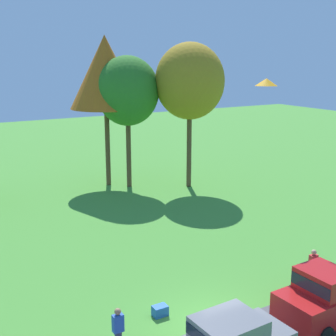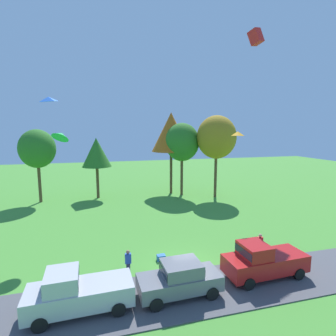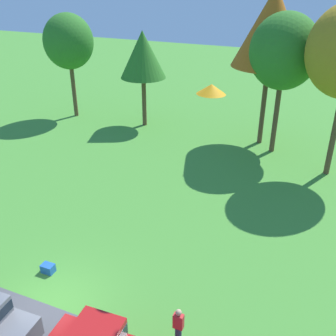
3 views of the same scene
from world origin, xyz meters
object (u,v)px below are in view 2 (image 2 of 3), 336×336
object	(u,v)px
car_pickup_mid_row	(76,291)
person_on_lawn	(128,263)
kite_box_trailing_tail	(256,37)
kite_delta_topmost	(61,135)
tree_left_of_center	(182,142)
tree_right_of_center	(216,137)
car_pickup_near_entrance	(262,260)
kite_diamond_over_trees	(48,99)
person_beside_suv	(260,245)
cooler_box	(161,258)
tree_far_left	(37,149)
kite_delta_low_drifter	(238,134)
tree_lone_near	(97,153)
tree_far_right	(171,132)
car_sedan_far_end	(180,278)

from	to	relation	value
car_pickup_mid_row	person_on_lawn	size ratio (longest dim) A/B	2.96
car_pickup_mid_row	kite_box_trailing_tail	world-z (taller)	kite_box_trailing_tail
car_pickup_mid_row	kite_delta_topmost	world-z (taller)	kite_delta_topmost
tree_left_of_center	tree_right_of_center	bearing A→B (deg)	-29.45
car_pickup_near_entrance	kite_diamond_over_trees	xyz separation A→B (m)	(-12.24, 6.10, 9.67)
person_on_lawn	person_beside_suv	size ratio (longest dim) A/B	1.00
car_pickup_mid_row	cooler_box	xyz separation A→B (m)	(5.13, 3.93, -0.91)
car_pickup_mid_row	tree_left_of_center	distance (m)	24.97
tree_far_left	person_beside_suv	bearing A→B (deg)	-47.63
car_pickup_mid_row	kite_delta_low_drifter	world-z (taller)	kite_delta_low_drifter
tree_left_of_center	kite_box_trailing_tail	size ratio (longest dim) A/B	7.34
tree_far_left	tree_right_of_center	size ratio (longest dim) A/B	0.83
person_on_lawn	tree_far_left	distance (m)	22.06
car_pickup_near_entrance	tree_lone_near	xyz separation A→B (m)	(-9.49, 21.89, 4.82)
kite_diamond_over_trees	car_pickup_mid_row	bearing A→B (deg)	-75.01
kite_delta_low_drifter	kite_diamond_over_trees	size ratio (longest dim) A/B	0.92
tree_far_left	car_pickup_mid_row	bearing A→B (deg)	-75.17
car_pickup_mid_row	tree_left_of_center	bearing A→B (deg)	60.12
car_pickup_near_entrance	kite_delta_topmost	size ratio (longest dim) A/B	3.94
tree_left_of_center	kite_diamond_over_trees	size ratio (longest dim) A/B	9.03
person_beside_suv	tree_far_left	distance (m)	26.84
kite_delta_topmost	kite_box_trailing_tail	distance (m)	20.01
tree_left_of_center	kite_delta_topmost	bearing A→B (deg)	-138.35
car_pickup_mid_row	tree_far_right	xyz separation A→B (m)	(10.92, 22.27, 7.38)
tree_far_right	kite_delta_low_drifter	size ratio (longest dim) A/B	11.26
person_beside_suv	kite_delta_low_drifter	size ratio (longest dim) A/B	1.73
tree_far_left	kite_box_trailing_tail	world-z (taller)	kite_box_trailing_tail
kite_delta_low_drifter	kite_box_trailing_tail	size ratio (longest dim) A/B	0.75
car_sedan_far_end	tree_far_left	size ratio (longest dim) A/B	0.50
car_pickup_mid_row	tree_right_of_center	bearing A→B (deg)	49.56
car_pickup_mid_row	cooler_box	size ratio (longest dim) A/B	9.05
person_beside_suv	kite_box_trailing_tail	distance (m)	19.26
tree_far_left	tree_far_right	bearing A→B (deg)	0.87
tree_far_right	tree_left_of_center	bearing A→B (deg)	-47.67
tree_left_of_center	cooler_box	size ratio (longest dim) A/B	17.37
car_pickup_near_entrance	person_beside_suv	xyz separation A→B (m)	(1.35, 2.25, -0.23)
tree_far_right	tree_left_of_center	world-z (taller)	tree_far_right
person_on_lawn	cooler_box	size ratio (longest dim) A/B	3.05
tree_far_right	kite_diamond_over_trees	world-z (taller)	tree_far_right
tree_right_of_center	kite_delta_low_drifter	xyz separation A→B (m)	(-4.35, -12.93, 0.66)
car_sedan_far_end	kite_delta_low_drifter	xyz separation A→B (m)	(6.44, 5.90, 7.48)
tree_lone_near	tree_right_of_center	bearing A→B (deg)	-13.13
car_sedan_far_end	kite_delta_topmost	world-z (taller)	kite_delta_topmost
person_beside_suv	kite_delta_topmost	bearing A→B (deg)	154.37
car_pickup_mid_row	person_beside_suv	world-z (taller)	car_pickup_mid_row
kite_delta_low_drifter	car_pickup_mid_row	bearing A→B (deg)	-153.33
car_pickup_near_entrance	kite_diamond_over_trees	bearing A→B (deg)	153.53
tree_lone_near	tree_left_of_center	bearing A→B (deg)	-6.57
car_pickup_near_entrance	person_on_lawn	distance (m)	8.03
tree_far_right	kite_diamond_over_trees	bearing A→B (deg)	-128.71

